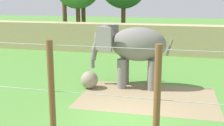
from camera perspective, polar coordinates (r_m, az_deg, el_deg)
ground_plane at (r=11.62m, az=2.31°, el=-10.77°), size 120.00×120.00×0.00m
dirt_patch at (r=14.00m, az=7.00°, el=-6.69°), size 6.48×4.48×0.01m
embankment_wall at (r=24.73m, az=8.97°, el=4.62°), size 36.00×1.80×2.45m
elephant at (r=15.15m, az=3.94°, el=3.20°), size 4.36×1.83×3.23m
enrichment_ball at (r=15.20m, az=-4.46°, el=-3.30°), size 0.90×0.90×0.90m
cable_fence at (r=8.22m, az=-1.97°, el=-7.85°), size 9.18×0.19×3.47m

